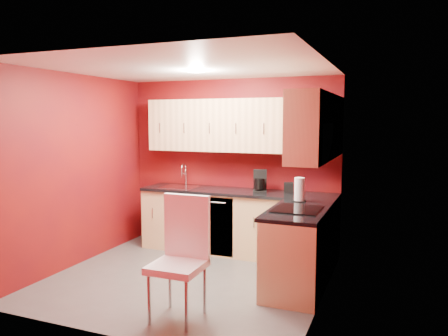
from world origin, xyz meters
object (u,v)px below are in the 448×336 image
Objects in this scene: napkin_holder at (289,188)px; paper_towel at (299,189)px; coffee_maker at (260,181)px; microwave at (309,143)px; sink at (181,185)px; dining_chair at (177,260)px.

paper_towel is at bearing -65.20° from napkin_holder.
coffee_maker is 0.40m from napkin_holder.
microwave is 1.41m from coffee_maker.
sink reaches higher than paper_towel.
sink is 2.47m from dining_chair.
coffee_maker is (-0.84, 0.96, -0.60)m from microwave.
paper_towel reaches higher than dining_chair.
microwave is 2.60× the size of paper_towel.
napkin_holder is at bearing 3.51° from sink.
dining_chair is at bearing -110.20° from coffee_maker.
microwave is 0.65× the size of dining_chair.
microwave is 0.81m from paper_towel.
microwave is at bearing -68.45° from paper_towel.
napkin_holder is at bearing 76.48° from dining_chair.
coffee_maker is at bearing 131.32° from microwave.
sink reaches higher than dining_chair.
microwave is 1.46× the size of sink.
sink is at bearing 154.40° from microwave.
microwave reaches higher than dining_chair.
coffee_maker reaches higher than paper_towel.
sink is 1.26m from coffee_maker.
paper_towel is (0.64, -0.45, -0.01)m from coffee_maker.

